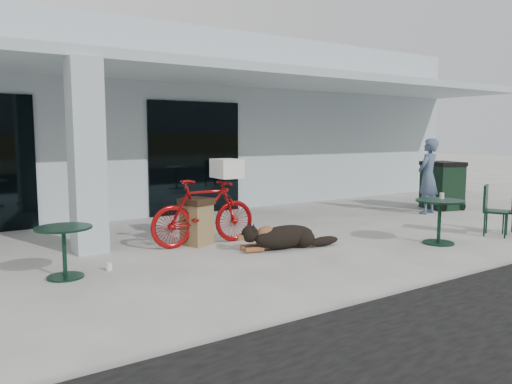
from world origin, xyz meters
TOP-DOWN VIEW (x-y plane):
  - ground at (0.00, 0.00)m, footprint 80.00×80.00m
  - building at (0.00, 8.50)m, footprint 22.00×7.00m
  - storefront_glass_right at (1.80, 4.98)m, footprint 2.40×0.06m
  - column at (-1.50, 2.30)m, footprint 0.50×0.50m
  - overhang at (0.00, 3.60)m, footprint 22.00×2.80m
  - bicycle at (0.29, 1.70)m, footprint 1.95×0.66m
  - laundry_basket at (0.74, 1.67)m, footprint 0.45×0.58m
  - dog at (1.29, 0.70)m, footprint 1.42×0.71m
  - cup_near_dog at (-1.60, 1.00)m, footprint 0.09×0.09m
  - cafe_table_near at (-2.20, 0.96)m, footprint 0.96×0.96m
  - cafe_table_far at (3.77, -0.50)m, footprint 0.91×0.91m
  - cafe_chair_far_a at (5.25, -0.67)m, footprint 0.60×0.62m
  - person at (6.43, 1.78)m, footprint 0.75×0.58m
  - cup_on_table at (3.93, -0.42)m, footprint 0.08×0.08m
  - trash_receptacle at (0.20, 1.80)m, footprint 0.62×0.62m
  - wheeled_bin at (7.41, 2.08)m, footprint 0.98×1.12m

SIDE VIEW (x-z plane):
  - ground at x=0.00m, z-range 0.00..0.00m
  - cup_near_dog at x=-1.60m, z-range 0.00..0.11m
  - dog at x=1.29m, z-range 0.00..0.45m
  - cafe_table_near at x=-2.20m, z-range 0.00..0.70m
  - cafe_table_far at x=3.77m, z-range 0.00..0.78m
  - trash_receptacle at x=0.20m, z-range 0.00..0.82m
  - cafe_chair_far_a at x=5.25m, z-range 0.00..0.96m
  - bicycle at x=0.29m, z-range 0.00..1.15m
  - wheeled_bin at x=7.41m, z-range 0.00..1.22m
  - cup_on_table at x=3.93m, z-range 0.78..0.88m
  - person at x=6.43m, z-range 0.00..1.82m
  - laundry_basket at x=0.74m, z-range 1.15..1.49m
  - storefront_glass_right at x=1.80m, z-range 0.00..2.70m
  - column at x=-1.50m, z-range 0.00..3.12m
  - building at x=0.00m, z-range 0.00..4.50m
  - overhang at x=0.00m, z-range 3.12..3.30m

